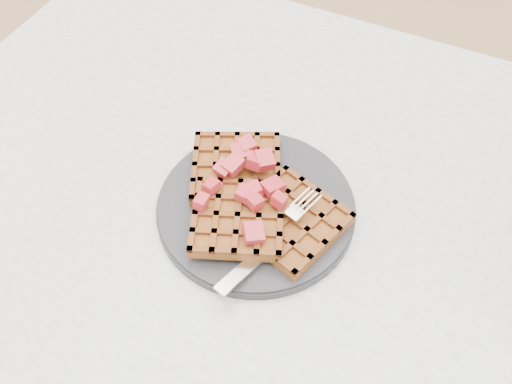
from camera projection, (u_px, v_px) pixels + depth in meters
table at (315, 258)px, 0.81m from camera, size 1.20×0.80×0.75m
plate at (256, 207)px, 0.72m from camera, size 0.25×0.25×0.02m
waffles at (255, 201)px, 0.70m from camera, size 0.24×0.22×0.03m
strawberry_pile at (256, 185)px, 0.68m from camera, size 0.15×0.15×0.02m
fork at (276, 239)px, 0.67m from camera, size 0.07×0.18×0.02m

